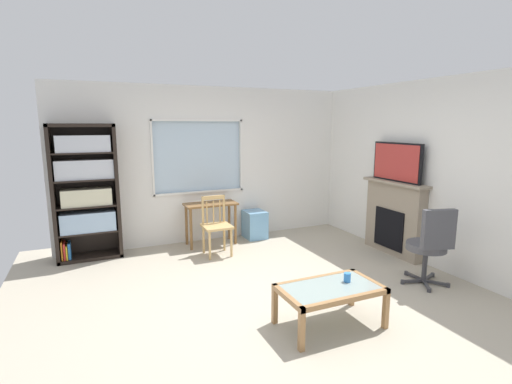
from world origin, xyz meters
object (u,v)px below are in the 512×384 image
object	(u,v)px
office_chair	(431,243)
coffee_table	(330,292)
tv	(397,162)
plastic_drawer_unit	(255,224)
sippy_cup	(347,277)
desk_under_window	(211,211)
fireplace	(394,218)
bookshelf	(86,189)
wooden_chair	(216,225)

from	to	relation	value
office_chair	coffee_table	world-z (taller)	office_chair
tv	plastic_drawer_unit	bearing A→B (deg)	134.76
coffee_table	sippy_cup	bearing A→B (deg)	7.14
tv	coffee_table	size ratio (longest dim) A/B	0.93
desk_under_window	fireplace	xyz separation A→B (m)	(2.44, -1.57, -0.00)
plastic_drawer_unit	sippy_cup	distance (m)	3.03
bookshelf	fireplace	bearing A→B (deg)	-21.34
fireplace	coffee_table	world-z (taller)	fireplace
tv	coffee_table	world-z (taller)	tv
fireplace	wooden_chair	bearing A→B (deg)	157.20
bookshelf	coffee_table	size ratio (longest dim) A/B	1.99
bookshelf	coffee_table	bearing A→B (deg)	-55.19
desk_under_window	office_chair	size ratio (longest dim) A/B	0.85
desk_under_window	sippy_cup	size ratio (longest dim) A/B	9.48
desk_under_window	tv	size ratio (longest dim) A/B	0.92
wooden_chair	sippy_cup	size ratio (longest dim) A/B	10.00
bookshelf	tv	bearing A→B (deg)	-21.42
desk_under_window	sippy_cup	distance (m)	3.00
bookshelf	coffee_table	distance (m)	3.83
desk_under_window	wooden_chair	world-z (taller)	wooden_chair
plastic_drawer_unit	tv	world-z (taller)	tv
coffee_table	sippy_cup	distance (m)	0.25
wooden_chair	sippy_cup	world-z (taller)	wooden_chair
fireplace	sippy_cup	bearing A→B (deg)	-144.29
desk_under_window	sippy_cup	world-z (taller)	desk_under_window
bookshelf	wooden_chair	bearing A→B (deg)	-19.22
desk_under_window	plastic_drawer_unit	xyz separation A→B (m)	(0.82, 0.05, -0.33)
bookshelf	fireplace	world-z (taller)	bookshelf
tv	wooden_chair	bearing A→B (deg)	157.05
wooden_chair	fireplace	world-z (taller)	fireplace
desk_under_window	fireplace	size ratio (longest dim) A/B	0.73
fireplace	office_chair	world-z (taller)	fireplace
desk_under_window	tv	bearing A→B (deg)	-32.95
bookshelf	sippy_cup	world-z (taller)	bookshelf
plastic_drawer_unit	fireplace	size ratio (longest dim) A/B	0.41
wooden_chair	coffee_table	world-z (taller)	wooden_chair
office_chair	sippy_cup	distance (m)	1.47
wooden_chair	plastic_drawer_unit	world-z (taller)	wooden_chair
plastic_drawer_unit	sippy_cup	world-z (taller)	sippy_cup
desk_under_window	fireplace	world-z (taller)	fireplace
desk_under_window	tv	distance (m)	3.01
desk_under_window	plastic_drawer_unit	world-z (taller)	desk_under_window
sippy_cup	wooden_chair	bearing A→B (deg)	103.58
sippy_cup	office_chair	bearing A→B (deg)	10.61
fireplace	sippy_cup	size ratio (longest dim) A/B	12.92
fireplace	bookshelf	bearing A→B (deg)	158.66
tv	office_chair	world-z (taller)	tv
plastic_drawer_unit	coffee_table	distance (m)	3.08
wooden_chair	sippy_cup	bearing A→B (deg)	-76.42
fireplace	plastic_drawer_unit	bearing A→B (deg)	135.08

